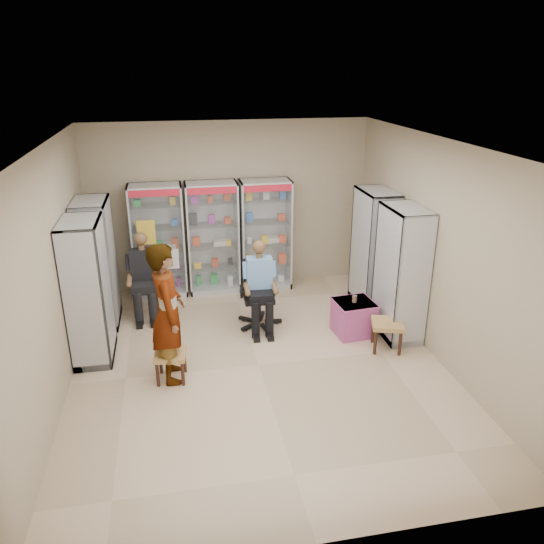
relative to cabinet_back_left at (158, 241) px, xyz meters
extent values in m
plane|color=tan|center=(1.30, -2.73, -1.00)|extent=(6.00, 6.00, 0.00)
cube|color=tan|center=(1.30, 0.27, 0.50)|extent=(5.00, 0.02, 3.00)
cube|color=tan|center=(1.30, -5.73, 0.50)|extent=(5.00, 0.02, 3.00)
cube|color=tan|center=(-1.20, -2.73, 0.50)|extent=(0.02, 6.00, 3.00)
cube|color=tan|center=(3.80, -2.73, 0.50)|extent=(0.02, 6.00, 3.00)
cube|color=white|center=(1.30, -2.73, 2.00)|extent=(5.00, 6.00, 0.02)
cube|color=#ACAFB4|center=(0.00, 0.00, 0.00)|extent=(0.90, 0.50, 2.00)
cube|color=#A8AAB0|center=(0.95, 0.00, 0.00)|extent=(0.90, 0.50, 2.00)
cube|color=silver|center=(1.90, 0.00, 0.00)|extent=(0.90, 0.50, 2.00)
cube|color=silver|center=(3.53, -1.13, 0.00)|extent=(0.90, 0.50, 2.00)
cube|color=#AEB0B6|center=(3.53, -2.23, 0.00)|extent=(0.90, 0.50, 2.00)
cube|color=#B8B9C0|center=(-0.93, -0.93, 0.00)|extent=(0.90, 0.50, 2.00)
cube|color=#A9ABB1|center=(-0.93, -2.03, 0.00)|extent=(0.90, 0.50, 2.00)
cube|color=black|center=(-0.25, -0.73, -0.53)|extent=(0.42, 0.42, 0.94)
cube|color=black|center=(1.51, -1.53, -0.47)|extent=(0.60, 0.60, 1.06)
cube|color=#A0407C|center=(2.88, -2.10, -0.73)|extent=(0.60, 0.58, 0.53)
cylinder|color=#591F07|center=(2.88, -2.10, -0.41)|extent=(0.07, 0.07, 0.11)
cube|color=#A78846|center=(3.20, -2.64, -0.78)|extent=(0.54, 0.54, 0.44)
cube|color=#A27744|center=(0.12, -2.85, -0.80)|extent=(0.44, 0.44, 0.40)
imported|color=gray|center=(0.13, -2.80, -0.06)|extent=(0.48, 0.71, 1.88)
camera|label=1|loc=(0.26, -9.00, 2.90)|focal=35.00mm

